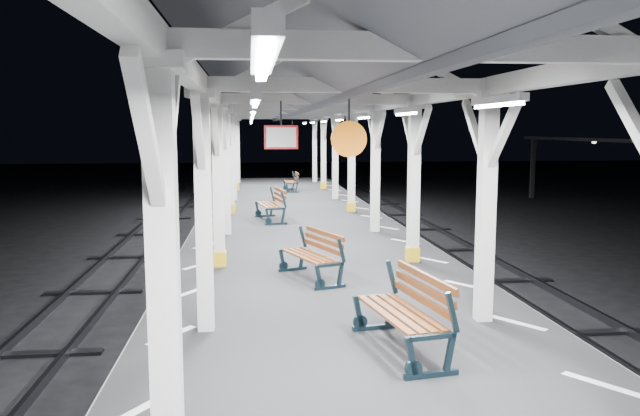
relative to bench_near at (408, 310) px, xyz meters
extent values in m
plane|color=black|center=(-0.60, 3.10, -1.53)|extent=(120.00, 120.00, 0.00)
cube|color=black|center=(-0.60, 3.10, -1.03)|extent=(6.00, 50.00, 1.00)
cube|color=silver|center=(-3.05, 3.10, -0.52)|extent=(1.00, 48.00, 0.01)
cube|color=silver|center=(1.85, 3.10, -0.52)|extent=(1.00, 48.00, 0.01)
cube|color=#2D2D33|center=(-6.15, 3.10, -1.45)|extent=(0.08, 60.00, 0.16)
cube|color=#2D2D33|center=(-5.05, 3.10, -1.45)|extent=(0.08, 60.00, 0.16)
cube|color=black|center=(-5.60, 3.10, -1.50)|extent=(2.20, 0.22, 0.06)
cube|color=#2D2D33|center=(3.85, 3.10, -1.45)|extent=(0.08, 60.00, 0.16)
cube|color=#2D2D33|center=(4.95, 3.10, -1.45)|extent=(0.08, 60.00, 0.16)
cube|color=black|center=(4.40, 3.10, -1.50)|extent=(2.20, 0.22, 0.06)
cube|color=silver|center=(-2.60, -2.90, 1.07)|extent=(0.22, 0.22, 3.20)
cube|color=silver|center=(-2.60, -2.90, 2.73)|extent=(0.40, 0.40, 0.12)
cube|color=silver|center=(-2.60, -2.35, 2.22)|extent=(0.10, 0.99, 0.99)
cube|color=silver|center=(-2.60, -3.45, 2.22)|extent=(0.10, 0.99, 0.99)
cube|color=silver|center=(-2.60, 1.10, 1.07)|extent=(0.22, 0.22, 3.20)
cube|color=silver|center=(-2.60, 1.10, 2.73)|extent=(0.40, 0.40, 0.12)
cube|color=silver|center=(-2.60, 1.65, 2.22)|extent=(0.10, 0.99, 0.99)
cube|color=silver|center=(-2.60, 0.55, 2.22)|extent=(0.10, 0.99, 0.99)
cube|color=silver|center=(-2.60, 5.10, 1.07)|extent=(0.22, 0.22, 3.20)
cube|color=silver|center=(-2.60, 5.10, 2.73)|extent=(0.40, 0.40, 0.12)
cube|color=gold|center=(-2.60, 5.10, -0.35)|extent=(0.26, 0.26, 0.30)
cube|color=silver|center=(-2.60, 5.65, 2.22)|extent=(0.10, 0.99, 0.99)
cube|color=silver|center=(-2.60, 4.55, 2.22)|extent=(0.10, 0.99, 0.99)
cube|color=silver|center=(-2.60, 9.10, 1.07)|extent=(0.22, 0.22, 3.20)
cube|color=silver|center=(-2.60, 9.10, 2.73)|extent=(0.40, 0.40, 0.12)
cube|color=silver|center=(-2.60, 9.65, 2.22)|extent=(0.10, 0.99, 0.99)
cube|color=silver|center=(-2.60, 8.55, 2.22)|extent=(0.10, 0.99, 0.99)
cube|color=silver|center=(-2.60, 13.10, 1.07)|extent=(0.22, 0.22, 3.20)
cube|color=silver|center=(-2.60, 13.10, 2.73)|extent=(0.40, 0.40, 0.12)
cube|color=gold|center=(-2.60, 13.10, -0.35)|extent=(0.26, 0.26, 0.30)
cube|color=silver|center=(-2.60, 13.65, 2.22)|extent=(0.10, 0.99, 0.99)
cube|color=silver|center=(-2.60, 12.55, 2.22)|extent=(0.10, 0.99, 0.99)
cube|color=silver|center=(-2.60, 17.10, 1.07)|extent=(0.22, 0.22, 3.20)
cube|color=silver|center=(-2.60, 17.10, 2.73)|extent=(0.40, 0.40, 0.12)
cube|color=silver|center=(-2.60, 17.65, 2.22)|extent=(0.10, 0.99, 0.99)
cube|color=silver|center=(-2.60, 16.55, 2.22)|extent=(0.10, 0.99, 0.99)
cube|color=silver|center=(-2.60, 21.10, 1.07)|extent=(0.22, 0.22, 3.20)
cube|color=silver|center=(-2.60, 21.10, 2.73)|extent=(0.40, 0.40, 0.12)
cube|color=gold|center=(-2.60, 21.10, -0.35)|extent=(0.26, 0.26, 0.30)
cube|color=silver|center=(-2.60, 21.65, 2.22)|extent=(0.10, 0.99, 0.99)
cube|color=silver|center=(-2.60, 20.55, 2.22)|extent=(0.10, 0.99, 0.99)
cube|color=silver|center=(-2.60, 25.10, 1.07)|extent=(0.22, 0.22, 3.20)
cube|color=silver|center=(-2.60, 25.10, 2.73)|extent=(0.40, 0.40, 0.12)
cube|color=silver|center=(-2.60, 25.65, 2.22)|extent=(0.10, 0.99, 0.99)
cube|color=silver|center=(-2.60, 24.55, 2.22)|extent=(0.10, 0.99, 0.99)
cube|color=silver|center=(1.40, -2.35, 2.22)|extent=(0.10, 0.99, 0.99)
cube|color=silver|center=(1.40, 1.10, 1.07)|extent=(0.22, 0.22, 3.20)
cube|color=silver|center=(1.40, 1.10, 2.73)|extent=(0.40, 0.40, 0.12)
cube|color=silver|center=(1.40, 1.65, 2.22)|extent=(0.10, 0.99, 0.99)
cube|color=silver|center=(1.40, 0.55, 2.22)|extent=(0.10, 0.99, 0.99)
cube|color=silver|center=(1.40, 5.10, 1.07)|extent=(0.22, 0.22, 3.20)
cube|color=silver|center=(1.40, 5.10, 2.73)|extent=(0.40, 0.40, 0.12)
cube|color=gold|center=(1.40, 5.10, -0.35)|extent=(0.26, 0.26, 0.30)
cube|color=silver|center=(1.40, 5.65, 2.22)|extent=(0.10, 0.99, 0.99)
cube|color=silver|center=(1.40, 4.55, 2.22)|extent=(0.10, 0.99, 0.99)
cube|color=silver|center=(1.40, 9.10, 1.07)|extent=(0.22, 0.22, 3.20)
cube|color=silver|center=(1.40, 9.10, 2.73)|extent=(0.40, 0.40, 0.12)
cube|color=silver|center=(1.40, 9.65, 2.22)|extent=(0.10, 0.99, 0.99)
cube|color=silver|center=(1.40, 8.55, 2.22)|extent=(0.10, 0.99, 0.99)
cube|color=silver|center=(1.40, 13.10, 1.07)|extent=(0.22, 0.22, 3.20)
cube|color=silver|center=(1.40, 13.10, 2.73)|extent=(0.40, 0.40, 0.12)
cube|color=gold|center=(1.40, 13.10, -0.35)|extent=(0.26, 0.26, 0.30)
cube|color=silver|center=(1.40, 13.65, 2.22)|extent=(0.10, 0.99, 0.99)
cube|color=silver|center=(1.40, 12.55, 2.22)|extent=(0.10, 0.99, 0.99)
cube|color=silver|center=(1.40, 17.10, 1.07)|extent=(0.22, 0.22, 3.20)
cube|color=silver|center=(1.40, 17.10, 2.73)|extent=(0.40, 0.40, 0.12)
cube|color=silver|center=(1.40, 17.65, 2.22)|extent=(0.10, 0.99, 0.99)
cube|color=silver|center=(1.40, 16.55, 2.22)|extent=(0.10, 0.99, 0.99)
cube|color=silver|center=(1.40, 21.10, 1.07)|extent=(0.22, 0.22, 3.20)
cube|color=silver|center=(1.40, 21.10, 2.73)|extent=(0.40, 0.40, 0.12)
cube|color=gold|center=(1.40, 21.10, -0.35)|extent=(0.26, 0.26, 0.30)
cube|color=silver|center=(1.40, 21.65, 2.22)|extent=(0.10, 0.99, 0.99)
cube|color=silver|center=(1.40, 20.55, 2.22)|extent=(0.10, 0.99, 0.99)
cube|color=silver|center=(1.40, 25.10, 1.07)|extent=(0.22, 0.22, 3.20)
cube|color=silver|center=(1.40, 25.10, 2.73)|extent=(0.40, 0.40, 0.12)
cube|color=silver|center=(1.40, 25.65, 2.22)|extent=(0.10, 0.99, 0.99)
cube|color=silver|center=(1.40, 24.55, 2.22)|extent=(0.10, 0.99, 0.99)
cube|color=silver|center=(-2.60, 3.10, 2.85)|extent=(0.18, 48.00, 0.24)
cube|color=silver|center=(1.40, 3.10, 2.85)|extent=(0.18, 48.00, 0.24)
cube|color=silver|center=(-0.60, -2.90, 2.85)|extent=(4.20, 0.14, 0.20)
cube|color=silver|center=(-0.60, 1.10, 2.85)|extent=(4.20, 0.14, 0.20)
cube|color=silver|center=(-0.60, 5.10, 2.85)|extent=(4.20, 0.14, 0.20)
cube|color=silver|center=(-0.60, 9.10, 2.85)|extent=(4.20, 0.14, 0.20)
cube|color=silver|center=(-0.60, 13.10, 2.85)|extent=(4.20, 0.14, 0.20)
cube|color=silver|center=(-0.60, 17.10, 2.85)|extent=(4.20, 0.14, 0.20)
cube|color=silver|center=(-0.60, 21.10, 2.85)|extent=(4.20, 0.14, 0.20)
cube|color=silver|center=(-0.60, 25.10, 2.85)|extent=(4.20, 0.14, 0.20)
cube|color=silver|center=(-0.60, 3.10, 3.77)|extent=(0.16, 48.00, 0.20)
cube|color=#4B4D53|center=(-1.90, 3.10, 3.39)|extent=(2.80, 49.00, 1.45)
cube|color=#4B4D53|center=(0.70, 3.10, 3.39)|extent=(2.80, 49.00, 1.45)
cube|color=silver|center=(-1.90, -4.90, 2.57)|extent=(0.10, 1.35, 0.08)
cube|color=white|center=(-1.90, -4.90, 2.52)|extent=(0.05, 1.25, 0.05)
cube|color=silver|center=(-1.90, -0.90, 2.57)|extent=(0.10, 1.35, 0.08)
cube|color=white|center=(-1.90, -0.90, 2.52)|extent=(0.05, 1.25, 0.05)
cube|color=silver|center=(-1.90, 3.10, 2.57)|extent=(0.10, 1.35, 0.08)
cube|color=white|center=(-1.90, 3.10, 2.52)|extent=(0.05, 1.25, 0.05)
cube|color=silver|center=(-1.90, 7.10, 2.57)|extent=(0.10, 1.35, 0.08)
cube|color=white|center=(-1.90, 7.10, 2.52)|extent=(0.05, 1.25, 0.05)
cube|color=silver|center=(-1.90, 11.10, 2.57)|extent=(0.10, 1.35, 0.08)
cube|color=white|center=(-1.90, 11.10, 2.52)|extent=(0.05, 1.25, 0.05)
cube|color=silver|center=(-1.90, 15.10, 2.57)|extent=(0.10, 1.35, 0.08)
cube|color=white|center=(-1.90, 15.10, 2.52)|extent=(0.05, 1.25, 0.05)
cube|color=silver|center=(-1.90, 19.10, 2.57)|extent=(0.10, 1.35, 0.08)
cube|color=white|center=(-1.90, 19.10, 2.52)|extent=(0.05, 1.25, 0.05)
cube|color=silver|center=(-1.90, 23.10, 2.57)|extent=(0.10, 1.35, 0.08)
cube|color=white|center=(-1.90, 23.10, 2.52)|extent=(0.05, 1.25, 0.05)
cube|color=silver|center=(0.70, -0.90, 2.57)|extent=(0.10, 1.35, 0.08)
cube|color=white|center=(0.70, -0.90, 2.52)|extent=(0.05, 1.25, 0.05)
cube|color=silver|center=(0.70, 3.10, 2.57)|extent=(0.10, 1.35, 0.08)
cube|color=white|center=(0.70, 3.10, 2.52)|extent=(0.05, 1.25, 0.05)
cube|color=silver|center=(0.70, 7.10, 2.57)|extent=(0.10, 1.35, 0.08)
cube|color=white|center=(0.70, 7.10, 2.52)|extent=(0.05, 1.25, 0.05)
cube|color=silver|center=(0.70, 11.10, 2.57)|extent=(0.10, 1.35, 0.08)
cube|color=white|center=(0.70, 11.10, 2.52)|extent=(0.05, 1.25, 0.05)
cube|color=silver|center=(0.70, 15.10, 2.57)|extent=(0.10, 1.35, 0.08)
cube|color=white|center=(0.70, 15.10, 2.52)|extent=(0.05, 1.25, 0.05)
cube|color=silver|center=(0.70, 19.10, 2.57)|extent=(0.10, 1.35, 0.08)
cube|color=white|center=(0.70, 19.10, 2.52)|extent=(0.05, 1.25, 0.05)
cube|color=silver|center=(0.70, 23.10, 2.57)|extent=(0.10, 1.35, 0.08)
cube|color=white|center=(0.70, 23.10, 2.52)|extent=(0.05, 1.25, 0.05)
cylinder|color=black|center=(-0.60, 1.10, 2.52)|extent=(0.02, 0.02, 0.30)
cylinder|color=orange|center=(-0.60, 1.10, 2.12)|extent=(0.50, 0.04, 0.50)
cylinder|color=black|center=(-1.49, 1.85, 2.49)|extent=(0.02, 0.02, 0.36)
cube|color=red|center=(-1.49, 1.85, 2.14)|extent=(0.50, 0.03, 0.35)
cube|color=white|center=(-1.49, 1.85, 2.14)|extent=(0.44, 0.04, 0.29)
cylinder|color=black|center=(-0.19, 18.73, 2.49)|extent=(0.02, 0.02, 0.36)
cube|color=red|center=(-0.19, 18.73, 2.14)|extent=(0.50, 0.03, 0.35)
cube|color=white|center=(-0.19, 18.73, 2.14)|extent=(0.44, 0.05, 0.29)
cube|color=black|center=(13.40, 25.10, 0.12)|extent=(0.20, 0.20, 3.30)
sphere|color=silver|center=(13.40, 19.10, 1.69)|extent=(0.20, 0.20, 0.20)
sphere|color=silver|center=(13.40, 25.10, 1.69)|extent=(0.20, 0.20, 0.20)
cube|color=black|center=(0.04, -0.89, -0.50)|extent=(0.66, 0.18, 0.07)
cube|color=black|center=(-0.19, -0.93, -0.27)|extent=(0.18, 0.08, 0.51)
cube|color=black|center=(0.26, -0.85, -0.27)|extent=(0.16, 0.08, 0.51)
cube|color=black|center=(0.28, -0.85, 0.21)|extent=(0.19, 0.08, 0.48)
cube|color=black|center=(-0.25, 0.85, -0.50)|extent=(0.66, 0.18, 0.07)
cube|color=black|center=(-0.49, 0.81, -0.27)|extent=(0.18, 0.08, 0.51)
cube|color=black|center=(-0.03, 0.89, -0.27)|extent=(0.16, 0.08, 0.51)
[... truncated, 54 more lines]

